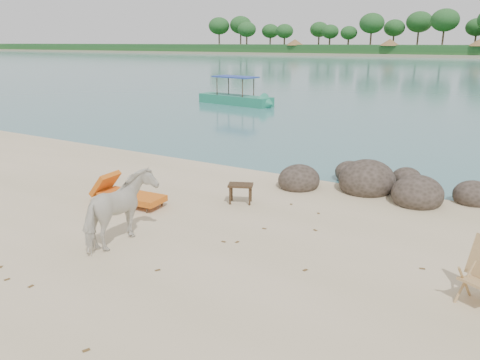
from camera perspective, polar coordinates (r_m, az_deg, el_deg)
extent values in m
ellipsoid|color=#2E271E|center=(13.13, 7.19, -0.11)|extent=(1.14, 1.25, 0.86)
ellipsoid|color=#2E271E|center=(13.20, 15.20, -0.18)|extent=(1.51, 1.66, 1.13)
ellipsoid|color=#2E271E|center=(12.56, 20.79, -1.75)|extent=(1.27, 1.40, 0.95)
ellipsoid|color=#2E271E|center=(13.21, 26.52, -1.80)|extent=(0.98, 1.07, 0.73)
ellipsoid|color=#2E271E|center=(14.37, 13.23, 0.84)|extent=(0.87, 0.96, 0.66)
ellipsoid|color=#2E271E|center=(14.19, 19.62, 0.08)|extent=(0.83, 0.92, 0.62)
imported|color=beige|center=(9.53, -14.35, -3.71)|extent=(0.95, 1.77, 1.43)
plane|color=brown|center=(8.59, -10.00, -10.93)|extent=(0.14, 0.14, 0.00)
plane|color=brown|center=(8.54, 7.95, -10.99)|extent=(0.13, 0.13, 0.00)
plane|color=brown|center=(11.23, 9.52, -4.16)|extent=(0.14, 0.14, 0.00)
plane|color=brown|center=(9.55, -0.35, -7.72)|extent=(0.11, 0.11, 0.00)
plane|color=brown|center=(11.75, 6.26, -3.09)|extent=(0.13, 0.13, 0.00)
plane|color=brown|center=(9.11, 21.31, -10.19)|extent=(0.12, 0.12, 0.00)
plane|color=brown|center=(9.59, -27.13, -9.58)|extent=(0.14, 0.14, 0.00)
plane|color=brown|center=(9.08, -26.50, -10.95)|extent=(0.12, 0.12, 0.00)
plane|color=brown|center=(6.85, -18.21, -19.31)|extent=(0.13, 0.13, 0.00)
plane|color=brown|center=(10.22, 2.97, -6.08)|extent=(0.11, 0.11, 0.00)
plane|color=brown|center=(9.57, -2.01, -7.68)|extent=(0.10, 0.10, 0.00)
plane|color=brown|center=(8.68, -24.11, -11.90)|extent=(0.10, 0.10, 0.00)
plane|color=brown|center=(10.25, 9.16, -6.20)|extent=(0.13, 0.13, 0.00)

